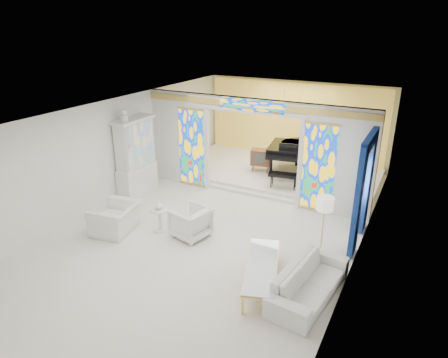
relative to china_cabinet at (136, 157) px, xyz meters
The scene contains 24 objects.
floor 3.47m from the china_cabinet, 10.50° to the right, with size 12.00×12.00×0.00m, color silver.
ceiling 3.75m from the china_cabinet, 10.50° to the right, with size 7.00×12.00×0.02m, color silver.
wall_back 6.30m from the china_cabinet, 59.24° to the left, with size 7.00×0.02×3.00m, color silver.
wall_front 7.35m from the china_cabinet, 64.01° to the right, with size 7.00×0.02×3.00m, color silver.
wall_left 0.74m from the china_cabinet, 115.42° to the right, with size 0.02×12.00×3.00m, color silver.
wall_right 6.75m from the china_cabinet, ahead, with size 0.02×12.00×3.00m, color silver.
partition_wall 3.54m from the china_cabinet, 23.50° to the left, with size 7.00×0.22×3.00m.
stained_glass_left 1.76m from the china_cabinet, 47.47° to the left, with size 0.90×0.04×2.40m, color gold.
stained_glass_right 5.41m from the china_cabinet, 13.85° to the left, with size 0.90×0.04×2.40m, color gold.
stained_glass_transom 3.84m from the china_cabinet, 21.91° to the left, with size 2.00×0.04×0.34m, color gold.
alcove_platform 4.88m from the china_cabinet, 47.45° to the left, with size 6.80×3.80×0.18m, color silver.
gold_curtain_back 6.19m from the china_cabinet, 58.67° to the left, with size 6.70×0.10×2.90m, color #FDDF58.
chandelier 5.02m from the china_cabinet, 44.89° to the left, with size 0.48×0.48×0.30m, color gold.
blue_drapes 6.63m from the china_cabinet, ahead, with size 0.14×1.85×2.65m.
china_cabinet is the anchor object (origin of this frame).
armchair_left 2.60m from the china_cabinet, 63.90° to the right, with size 1.13×0.99×0.73m, color white.
armchair_right 3.37m from the china_cabinet, 28.09° to the right, with size 0.82×0.85×0.77m, color white.
sofa 6.69m from the china_cabinet, 21.68° to the right, with size 2.21×0.86×0.64m, color silver.
side_table 2.75m from the china_cabinet, 39.07° to the right, with size 0.63×0.63×0.62m.
vase 2.68m from the china_cabinet, 39.07° to the right, with size 0.19×0.19×0.20m, color silver.
coffee_table 5.84m from the china_cabinet, 25.98° to the right, with size 1.25×2.16×0.46m.
floor_lamp 6.11m from the china_cabinet, ahead, with size 0.48×0.48×1.52m.
grand_piano 5.38m from the china_cabinet, 44.19° to the left, with size 1.97×3.05×1.14m.
tv_console 4.24m from the china_cabinet, 48.41° to the left, with size 0.74×0.59×0.76m.
Camera 1 is at (4.47, -8.32, 5.02)m, focal length 32.00 mm.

